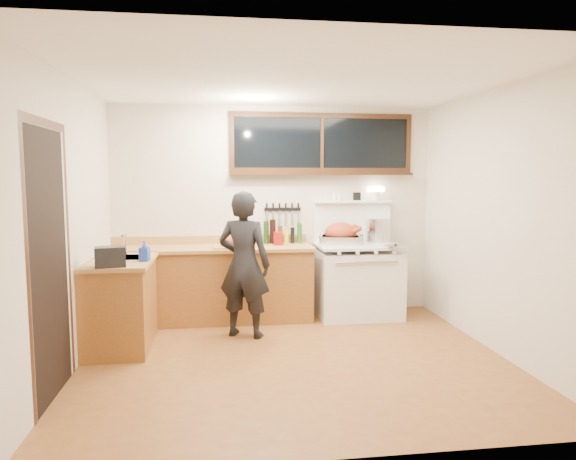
{
  "coord_description": "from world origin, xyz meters",
  "views": [
    {
      "loc": [
        -0.7,
        -4.67,
        1.74
      ],
      "look_at": [
        0.05,
        0.85,
        1.15
      ],
      "focal_mm": 32.0,
      "sensor_mm": 36.0,
      "label": 1
    }
  ],
  "objects": [
    {
      "name": "pot_lid",
      "position": [
        1.37,
        1.1,
        0.91
      ],
      "size": [
        0.33,
        0.33,
        0.04
      ],
      "color": "silver",
      "rests_on": "vintage_stove"
    },
    {
      "name": "stockpot",
      "position": [
        1.33,
        1.61,
        1.05
      ],
      "size": [
        0.37,
        0.37,
        0.3
      ],
      "color": "silver",
      "rests_on": "vintage_stove"
    },
    {
      "name": "saucepan",
      "position": [
        1.01,
        1.54,
        0.96
      ],
      "size": [
        0.19,
        0.29,
        0.12
      ],
      "color": "silver",
      "rests_on": "vintage_stove"
    },
    {
      "name": "sink_unit",
      "position": [
        -1.68,
        0.7,
        0.85
      ],
      "size": [
        0.5,
        0.45,
        0.37
      ],
      "color": "white",
      "rests_on": "counter_left"
    },
    {
      "name": "cutting_board",
      "position": [
        -0.56,
        1.33,
        0.95
      ],
      "size": [
        0.43,
        0.34,
        0.14
      ],
      "color": "#A87B42",
      "rests_on": "counter_back"
    },
    {
      "name": "soap_bottle",
      "position": [
        -1.43,
        0.49,
        1.0
      ],
      "size": [
        0.11,
        0.11,
        0.2
      ],
      "color": "#2443B6",
      "rests_on": "counter_left"
    },
    {
      "name": "man",
      "position": [
        -0.44,
        0.79,
        0.79
      ],
      "size": [
        0.68,
        0.58,
        1.58
      ],
      "color": "black",
      "rests_on": "ground"
    },
    {
      "name": "roast_turkey",
      "position": [
        0.8,
        1.5,
        1.01
      ],
      "size": [
        0.58,
        0.49,
        0.27
      ],
      "color": "silver",
      "rests_on": "vintage_stove"
    },
    {
      "name": "counter_back",
      "position": [
        -0.8,
        1.45,
        0.45
      ],
      "size": [
        2.44,
        0.64,
        1.0
      ],
      "color": "brown",
      "rests_on": "ground"
    },
    {
      "name": "back_window",
      "position": [
        0.6,
        1.72,
        2.06
      ],
      "size": [
        2.32,
        0.13,
        0.77
      ],
      "color": "black",
      "rests_on": "room_shell"
    },
    {
      "name": "bottle_cluster",
      "position": [
        0.06,
        1.63,
        1.03
      ],
      "size": [
        0.48,
        0.07,
        0.3
      ],
      "color": "black",
      "rests_on": "counter_back"
    },
    {
      "name": "pitcher",
      "position": [
        -0.37,
        1.66,
        1.0
      ],
      "size": [
        0.11,
        0.11,
        0.19
      ],
      "color": "white",
      "rests_on": "counter_back"
    },
    {
      "name": "left_doorway",
      "position": [
        -1.99,
        -0.55,
        1.09
      ],
      "size": [
        0.02,
        1.04,
        2.17
      ],
      "color": "black",
      "rests_on": "ground"
    },
    {
      "name": "counter_left",
      "position": [
        -1.7,
        0.62,
        0.45
      ],
      "size": [
        0.64,
        1.09,
        0.9
      ],
      "color": "brown",
      "rests_on": "ground"
    },
    {
      "name": "room_shell",
      "position": [
        0.0,
        0.0,
        1.65
      ],
      "size": [
        4.1,
        3.6,
        2.65
      ],
      "color": "beige",
      "rests_on": "ground"
    },
    {
      "name": "toaster",
      "position": [
        -1.7,
        0.2,
        0.99
      ],
      "size": [
        0.3,
        0.24,
        0.19
      ],
      "color": "black",
      "rests_on": "counter_left"
    },
    {
      "name": "vintage_stove",
      "position": [
        1.0,
        1.41,
        0.47
      ],
      "size": [
        1.02,
        0.74,
        1.6
      ],
      "color": "white",
      "rests_on": "ground"
    },
    {
      "name": "ground_plane",
      "position": [
        0.0,
        0.0,
        -0.01
      ],
      "size": [
        4.0,
        3.5,
        0.02
      ],
      "primitive_type": "cube",
      "color": "brown"
    },
    {
      "name": "knife_strip",
      "position": [
        0.1,
        1.73,
        1.31
      ],
      "size": [
        0.46,
        0.03,
        0.28
      ],
      "color": "black",
      "rests_on": "room_shell"
    },
    {
      "name": "coffee_tin",
      "position": [
        0.01,
        1.48,
        0.98
      ],
      "size": [
        0.11,
        0.09,
        0.16
      ],
      "color": "maroon",
      "rests_on": "counter_back"
    }
  ]
}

